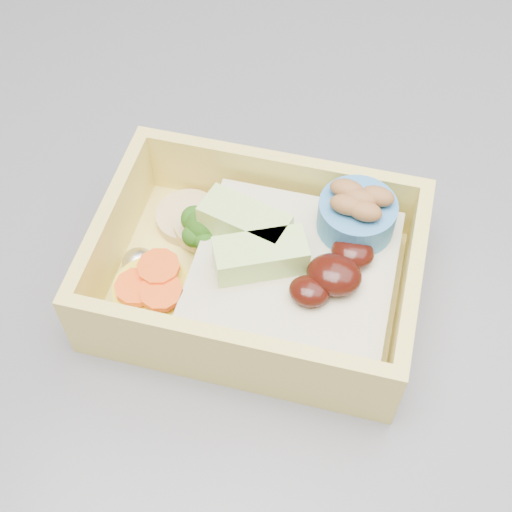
% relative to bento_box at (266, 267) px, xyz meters
% --- Properties ---
extents(bento_box, '(0.19, 0.14, 0.07)m').
position_rel_bento_box_xyz_m(bento_box, '(0.00, 0.00, 0.00)').
color(bento_box, '#F1D963').
rests_on(bento_box, island).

